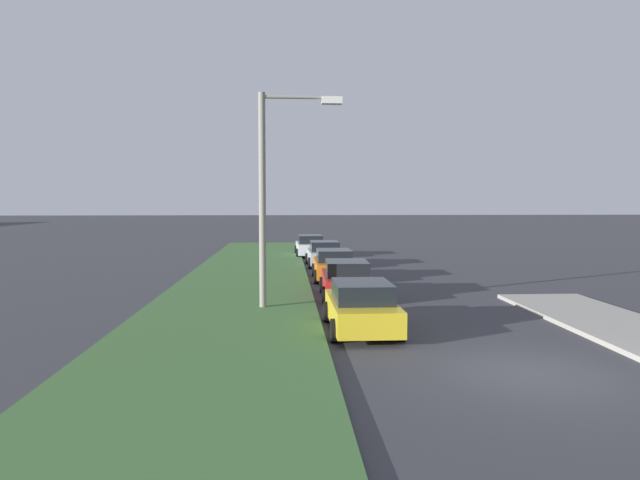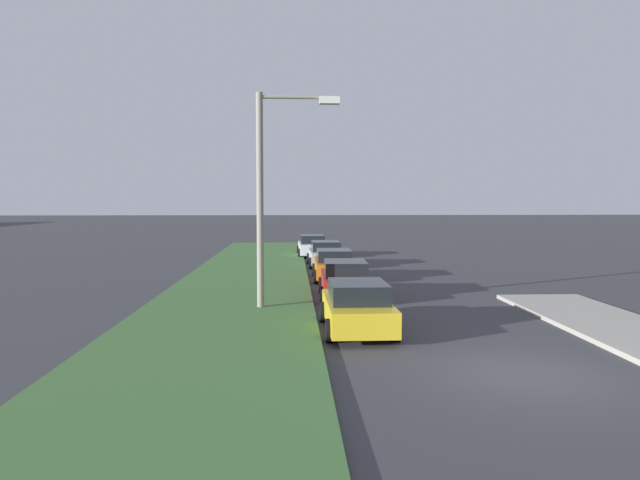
# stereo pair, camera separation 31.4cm
# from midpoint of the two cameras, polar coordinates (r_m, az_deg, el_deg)

# --- Properties ---
(ground) EXTENTS (300.00, 300.00, 0.00)m
(ground) POSITION_cam_midpoint_polar(r_m,az_deg,el_deg) (13.99, 19.28, -12.15)
(ground) COLOR #38383D
(grass_median) EXTENTS (60.00, 6.00, 0.12)m
(grass_median) POSITION_cam_midpoint_polar(r_m,az_deg,el_deg) (22.81, -8.61, -5.68)
(grass_median) COLOR #3D6633
(grass_median) RESTS_ON ground
(parked_car_yellow) EXTENTS (4.31, 2.04, 1.47)m
(parked_car_yellow) POSITION_cam_midpoint_polar(r_m,az_deg,el_deg) (17.24, 3.53, -6.50)
(parked_car_yellow) COLOR gold
(parked_car_yellow) RESTS_ON ground
(parked_car_red) EXTENTS (4.35, 2.11, 1.47)m
(parked_car_red) POSITION_cam_midpoint_polar(r_m,az_deg,el_deg) (23.14, 2.19, -3.87)
(parked_car_red) COLOR red
(parked_car_red) RESTS_ON ground
(parked_car_orange) EXTENTS (4.32, 2.05, 1.47)m
(parked_car_orange) POSITION_cam_midpoint_polar(r_m,az_deg,el_deg) (28.48, 1.03, -2.43)
(parked_car_orange) COLOR orange
(parked_car_orange) RESTS_ON ground
(parked_car_silver) EXTENTS (4.34, 2.09, 1.47)m
(parked_car_silver) POSITION_cam_midpoint_polar(r_m,az_deg,el_deg) (34.40, 0.13, -1.36)
(parked_car_silver) COLOR #B2B5BA
(parked_car_silver) RESTS_ON ground
(parked_car_white) EXTENTS (4.34, 2.09, 1.47)m
(parked_car_white) POSITION_cam_midpoint_polar(r_m,az_deg,el_deg) (40.58, -1.19, -0.57)
(parked_car_white) COLOR silver
(parked_car_white) RESTS_ON ground
(streetlight) EXTENTS (0.37, 2.87, 7.50)m
(streetlight) POSITION_cam_midpoint_polar(r_m,az_deg,el_deg) (20.37, -5.07, 5.44)
(streetlight) COLOR gray
(streetlight) RESTS_ON ground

